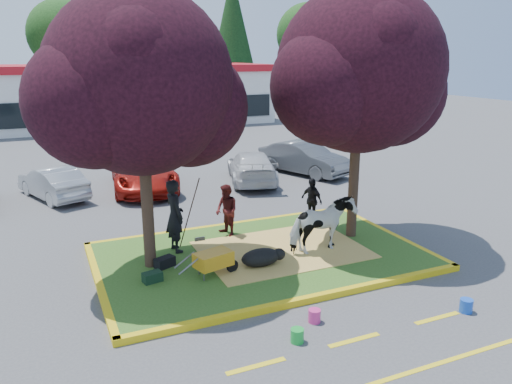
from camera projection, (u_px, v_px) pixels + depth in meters
name	position (u px, v px, depth m)	size (l,w,h in m)	color
ground	(261.00, 259.00, 13.00)	(90.00, 90.00, 0.00)	#424244
median_island	(261.00, 256.00, 12.98)	(8.00, 5.00, 0.15)	#30581B
curb_near	(311.00, 299.00, 10.70)	(8.30, 0.16, 0.15)	gold
curb_far	(227.00, 226.00, 15.26)	(8.30, 0.16, 0.15)	gold
curb_left	(99.00, 284.00, 11.40)	(0.16, 5.30, 0.15)	gold
curb_right	(388.00, 234.00, 14.56)	(0.16, 5.30, 0.15)	gold
straw_bedding	(282.00, 250.00, 13.19)	(4.20, 3.00, 0.01)	#DEBA5B
tree_purple_left	(141.00, 91.00, 11.09)	(5.06, 4.20, 6.51)	black
tree_purple_right	(360.00, 77.00, 13.08)	(5.30, 4.40, 6.82)	black
fire_lane_stripe_a	(256.00, 366.00, 8.52)	(1.10, 0.12, 0.01)	yellow
fire_lane_stripe_b	(354.00, 340.00, 9.30)	(1.10, 0.12, 0.01)	yellow
fire_lane_stripe_c	(437.00, 318.00, 10.07)	(1.10, 0.12, 0.01)	yellow
fire_lane_long	(396.00, 377.00, 8.24)	(6.00, 0.10, 0.01)	yellow
retail_building	(134.00, 94.00, 37.86)	(20.40, 8.40, 4.40)	silver
treeline	(101.00, 24.00, 44.58)	(46.58, 7.80, 14.63)	black
cow	(322.00, 225.00, 12.87)	(0.79, 1.74, 1.47)	silver
calf	(261.00, 257.00, 12.15)	(0.99, 0.56, 0.43)	black
handler	(175.00, 216.00, 12.90)	(0.70, 0.46, 1.92)	black
visitor_a	(227.00, 210.00, 14.08)	(0.72, 0.56, 1.48)	#481414
visitor_b	(311.00, 200.00, 15.25)	(0.81, 0.34, 1.37)	black
wheelbarrow	(214.00, 260.00, 11.57)	(1.54, 0.72, 0.58)	black
gear_bag_dark	(165.00, 262.00, 12.10)	(0.48, 0.26, 0.25)	black
gear_bag_green	(152.00, 277.00, 11.32)	(0.43, 0.26, 0.23)	black
bucket_green	(297.00, 336.00, 9.20)	(0.25, 0.25, 0.27)	green
bucket_pink	(314.00, 316.00, 9.89)	(0.25, 0.25, 0.27)	#CC2D7B
bucket_blue	(466.00, 306.00, 10.28)	(0.26, 0.26, 0.28)	blue
car_silver	(53.00, 183.00, 18.29)	(1.27, 3.63, 1.20)	#9FA3A7
car_red	(143.00, 172.00, 19.53)	(2.33, 5.05, 1.40)	maroon
car_white	(252.00, 167.00, 20.65)	(1.79, 4.41, 1.28)	silver
car_grey	(304.00, 158.00, 22.06)	(1.49, 4.28, 1.41)	#4E5155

